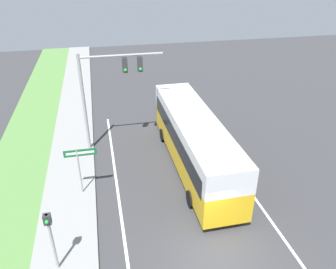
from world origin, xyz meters
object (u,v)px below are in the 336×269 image
(pedestrian_signal, at_px, (50,233))
(street_sign, at_px, (80,162))
(signal_gantry, at_px, (106,83))
(bus, at_px, (194,138))

(pedestrian_signal, bearing_deg, street_sign, 77.93)
(signal_gantry, bearing_deg, bus, -36.38)
(pedestrian_signal, bearing_deg, bus, 39.09)
(signal_gantry, bearing_deg, street_sign, -111.24)
(signal_gantry, height_order, street_sign, signal_gantry)
(signal_gantry, relative_size, street_sign, 2.29)
(signal_gantry, bearing_deg, pedestrian_signal, -106.70)
(bus, relative_size, pedestrian_signal, 3.86)
(bus, distance_m, pedestrian_signal, 9.83)
(bus, height_order, pedestrian_signal, bus)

